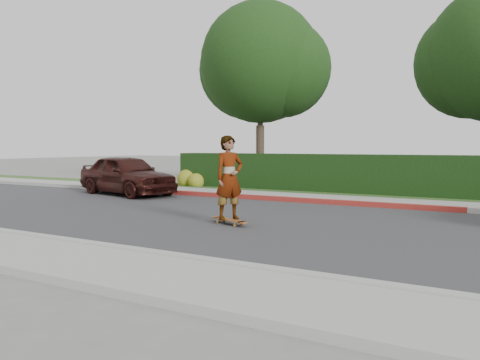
# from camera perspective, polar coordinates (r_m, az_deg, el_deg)

# --- Properties ---
(ground) EXTENTS (120.00, 120.00, 0.00)m
(ground) POSITION_cam_1_polar(r_m,az_deg,el_deg) (10.12, 18.87, -6.34)
(ground) COLOR slate
(ground) RESTS_ON ground
(road) EXTENTS (60.00, 8.00, 0.01)m
(road) POSITION_cam_1_polar(r_m,az_deg,el_deg) (10.12, 18.87, -6.32)
(road) COLOR #2D2D30
(road) RESTS_ON ground
(curb_near) EXTENTS (60.00, 0.20, 0.15)m
(curb_near) POSITION_cam_1_polar(r_m,az_deg,el_deg) (6.22, 11.82, -12.10)
(curb_near) COLOR #9E9E99
(curb_near) RESTS_ON ground
(sidewalk_near) EXTENTS (60.00, 1.60, 0.12)m
(sidewalk_near) POSITION_cam_1_polar(r_m,az_deg,el_deg) (5.41, 8.84, -14.73)
(sidewalk_near) COLOR gray
(sidewalk_near) RESTS_ON ground
(curb_far) EXTENTS (60.00, 0.20, 0.15)m
(curb_far) POSITION_cam_1_polar(r_m,az_deg,el_deg) (14.12, 21.92, -3.18)
(curb_far) COLOR #9E9E99
(curb_far) RESTS_ON ground
(curb_red_section) EXTENTS (12.00, 0.21, 0.15)m
(curb_red_section) POSITION_cam_1_polar(r_m,az_deg,el_deg) (15.56, 3.34, -2.22)
(curb_red_section) COLOR maroon
(curb_red_section) RESTS_ON ground
(sidewalk_far) EXTENTS (60.00, 1.60, 0.12)m
(sidewalk_far) POSITION_cam_1_polar(r_m,az_deg,el_deg) (15.01, 22.37, -2.83)
(sidewalk_far) COLOR gray
(sidewalk_far) RESTS_ON ground
(planting_strip) EXTENTS (60.00, 1.60, 0.10)m
(planting_strip) POSITION_cam_1_polar(r_m,az_deg,el_deg) (16.59, 23.04, -2.25)
(planting_strip) COLOR #2D4C1E
(planting_strip) RESTS_ON ground
(hedge) EXTENTS (15.00, 1.00, 1.50)m
(hedge) POSITION_cam_1_polar(r_m,az_deg,el_deg) (17.69, 13.63, 0.62)
(hedge) COLOR black
(hedge) RESTS_ON ground
(flowering_shrub) EXTENTS (1.40, 1.00, 0.90)m
(flowering_shrub) POSITION_cam_1_polar(r_m,az_deg,el_deg) (20.36, -6.11, -0.01)
(flowering_shrub) COLOR #2D4C19
(flowering_shrub) RESTS_ON ground
(tree_left) EXTENTS (5.99, 5.21, 8.00)m
(tree_left) POSITION_cam_1_polar(r_m,az_deg,el_deg) (20.98, 2.70, 13.65)
(tree_left) COLOR #33261C
(tree_left) RESTS_ON ground
(skateboard) EXTENTS (1.21, 0.67, 0.11)m
(skateboard) POSITION_cam_1_polar(r_m,az_deg,el_deg) (10.79, -1.31, -4.91)
(skateboard) COLOR #C98B37
(skateboard) RESTS_ON ground
(skateboarder) EXTENTS (0.73, 0.84, 1.92)m
(skateboarder) POSITION_cam_1_polar(r_m,az_deg,el_deg) (10.68, -1.32, 0.29)
(skateboarder) COLOR white
(skateboarder) RESTS_ON skateboard
(car_maroon) EXTENTS (4.67, 2.74, 1.49)m
(car_maroon) POSITION_cam_1_polar(r_m,az_deg,el_deg) (17.83, -13.64, 0.64)
(car_maroon) COLOR #331410
(car_maroon) RESTS_ON ground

